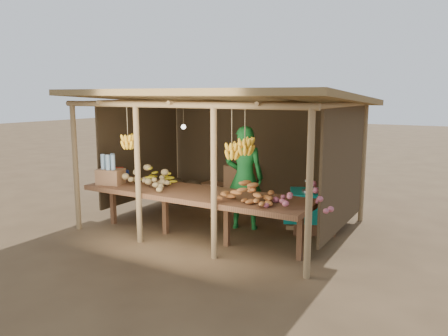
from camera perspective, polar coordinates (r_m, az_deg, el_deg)
The scene contains 13 objects.
ground at distance 8.04m, azimuth 0.00°, elevation -7.40°, with size 60.00×60.00×0.00m, color brown.
stall_structure at distance 7.66m, azimuth -0.03°, elevation 6.35°, with size 4.70×3.50×2.43m.
counter at distance 7.07m, azimuth -3.86°, elevation -3.60°, with size 3.90×1.05×0.80m.
potato_heap at distance 7.53m, azimuth -10.36°, elevation -1.00°, with size 1.08×0.65×0.37m, color #A18753, non-canonical shape.
sweet_potato_heap at distance 6.37m, azimuth 2.89°, elevation -2.85°, with size 0.87×0.52×0.35m, color #B0672D, non-canonical shape.
onion_heap at distance 6.10m, azimuth 10.38°, elevation -3.53°, with size 0.90×0.54×0.36m, color #B25766, non-canonical shape.
banana_pile at distance 7.82m, azimuth -9.13°, elevation -0.67°, with size 0.59×0.35×0.35m, color yellow, non-canonical shape.
tomato_basin at distance 8.43m, azimuth -13.58°, elevation -0.71°, with size 0.38×0.38×0.20m.
bottle_box at distance 7.86m, azimuth -14.61°, elevation -0.58°, with size 0.49×0.43×0.53m.
vendor at distance 7.63m, azimuth 2.69°, elevation -1.28°, with size 0.66×0.44×1.82m, color #19742B.
tarp_crate at distance 7.73m, azimuth 11.57°, elevation -5.37°, with size 0.98×0.92×0.92m.
carton_stack at distance 9.19m, azimuth 1.03°, elevation -2.70°, with size 1.20×0.49×0.89m.
burlap_sacks at distance 9.48m, azimuth -5.16°, elevation -3.01°, with size 0.94×0.49×0.66m.
Camera 1 is at (3.84, -6.66, 2.35)m, focal length 35.00 mm.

